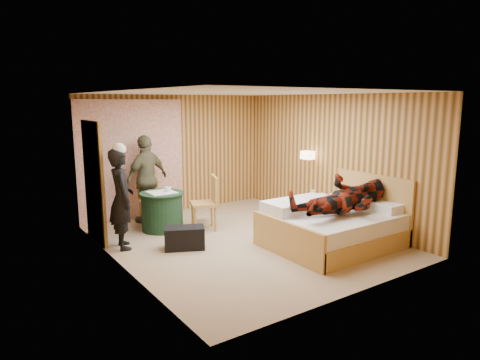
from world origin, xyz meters
TOP-DOWN VIEW (x-y plane):
  - floor at (0.00, 0.00)m, footprint 4.20×5.00m
  - ceiling at (0.00, 0.00)m, footprint 4.20×5.00m
  - wall_back at (0.00, 2.50)m, footprint 4.20×0.02m
  - wall_left at (-2.10, 0.00)m, footprint 0.02×5.00m
  - wall_right at (2.10, 0.00)m, footprint 0.02×5.00m
  - curtain at (-1.00, 2.43)m, footprint 2.20×0.08m
  - doorway at (-2.06, 1.40)m, footprint 0.06×0.90m
  - wall_lamp at (1.92, 0.45)m, footprint 0.26×0.24m
  - bed at (1.12, -1.04)m, footprint 2.06×1.62m
  - nightstand at (1.88, 0.10)m, footprint 0.41×0.55m
  - round_table at (-0.86, 1.35)m, footprint 0.81×0.81m
  - chair_far at (-0.84, 2.00)m, footprint 0.51×0.51m
  - chair_near at (-0.13, 0.91)m, footprint 0.59×0.59m
  - duffel_bag at (-1.00, 0.18)m, footprint 0.72×0.58m
  - sneaker_left at (-0.62, 1.26)m, footprint 0.29×0.20m
  - sneaker_right at (-0.15, 1.16)m, footprint 0.33×0.24m
  - woman_standing at (-1.80, 0.79)m, footprint 0.49×0.66m
  - man_at_table at (-0.86, 2.03)m, footprint 1.09×0.75m
  - man_on_bed at (1.15, -1.27)m, footprint 0.86×0.67m
  - book_lower at (1.88, 0.05)m, footprint 0.18×0.24m
  - book_upper at (1.88, 0.05)m, footprint 0.19×0.25m
  - cup_nightstand at (1.88, 0.23)m, footprint 0.13×0.13m
  - cup_table at (-0.76, 1.30)m, footprint 0.15×0.15m

SIDE VIEW (x-z plane):
  - floor at x=0.00m, z-range -0.01..0.01m
  - sneaker_left at x=-0.62m, z-range 0.00..0.12m
  - sneaker_right at x=-0.15m, z-range 0.00..0.14m
  - duffel_bag at x=-1.00m, z-range 0.00..0.36m
  - nightstand at x=1.88m, z-range 0.01..0.54m
  - bed at x=1.12m, z-range -0.23..0.88m
  - round_table at x=-0.86m, z-range 0.00..0.72m
  - chair_far at x=-0.84m, z-range 0.07..1.00m
  - book_lower at x=1.88m, z-range 0.53..0.55m
  - book_upper at x=1.88m, z-range 0.55..0.57m
  - cup_nightstand at x=1.88m, z-range 0.53..0.62m
  - chair_near at x=-0.13m, z-range 0.08..1.09m
  - cup_table at x=-0.76m, z-range 0.72..0.82m
  - woman_standing at x=-1.80m, z-range 0.00..1.64m
  - man_at_table at x=-0.86m, z-range 0.00..1.72m
  - man_on_bed at x=1.15m, z-range 0.10..1.87m
  - doorway at x=-2.06m, z-range 0.00..2.05m
  - curtain at x=-1.00m, z-range 0.00..2.40m
  - wall_back at x=0.00m, z-range 0.00..2.50m
  - wall_left at x=-2.10m, z-range 0.00..2.50m
  - wall_right at x=2.10m, z-range 0.00..2.50m
  - wall_lamp at x=1.92m, z-range 1.22..1.38m
  - ceiling at x=0.00m, z-range 2.50..2.50m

